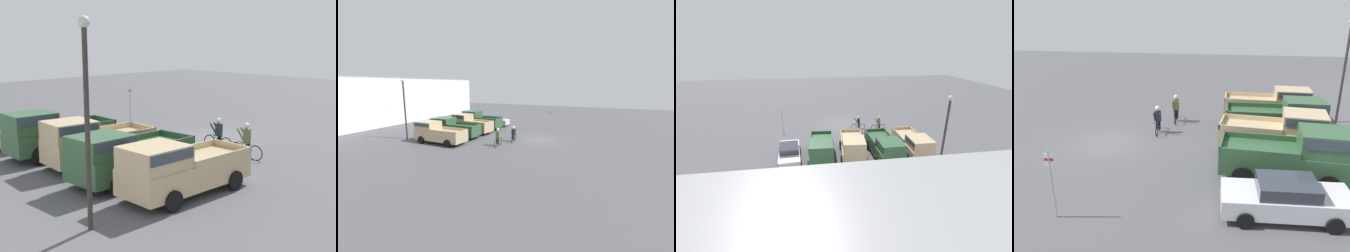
% 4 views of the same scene
% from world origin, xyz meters
% --- Properties ---
extents(ground_plane, '(80.00, 80.00, 0.00)m').
position_xyz_m(ground_plane, '(0.00, 0.00, 0.00)').
color(ground_plane, '#4C4C51').
extents(pickup_truck_0, '(2.30, 5.49, 2.14)m').
position_xyz_m(pickup_truck_0, '(-5.68, 9.35, 1.10)').
color(pickup_truck_0, tan).
rests_on(pickup_truck_0, ground_plane).
extents(pickup_truck_1, '(2.39, 5.57, 2.14)m').
position_xyz_m(pickup_truck_1, '(-2.90, 9.58, 1.10)').
color(pickup_truck_1, '#2D5133').
rests_on(pickup_truck_1, ground_plane).
extents(pickup_truck_2, '(2.61, 5.26, 2.24)m').
position_xyz_m(pickup_truck_2, '(-0.05, 9.15, 1.14)').
color(pickup_truck_2, tan).
rests_on(pickup_truck_2, ground_plane).
extents(pickup_truck_3, '(2.49, 5.46, 2.34)m').
position_xyz_m(pickup_truck_3, '(2.74, 9.49, 1.21)').
color(pickup_truck_3, '#2D5133').
rests_on(pickup_truck_3, ground_plane).
extents(sedan_0, '(2.17, 4.60, 1.40)m').
position_xyz_m(sedan_0, '(5.51, 8.75, 0.71)').
color(sedan_0, silver).
rests_on(sedan_0, ground_plane).
extents(cyclist_0, '(1.76, 0.49, 1.68)m').
position_xyz_m(cyclist_0, '(-2.01, 2.37, 0.86)').
color(cyclist_0, black).
rests_on(cyclist_0, ground_plane).
extents(cyclist_1, '(1.86, 0.49, 1.81)m').
position_xyz_m(cyclist_1, '(-4.28, 3.05, 0.91)').
color(cyclist_1, black).
rests_on(cyclist_1, ground_plane).
extents(fire_lane_sign, '(0.06, 0.30, 2.56)m').
position_xyz_m(fire_lane_sign, '(6.92, 0.81, 1.54)').
color(fire_lane_sign, '#9E9EA3').
rests_on(fire_lane_sign, ground_plane).
extents(lamppost, '(0.36, 0.36, 6.49)m').
position_xyz_m(lamppost, '(-5.85, 13.45, 3.82)').
color(lamppost, '#2D2823').
rests_on(lamppost, ground_plane).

